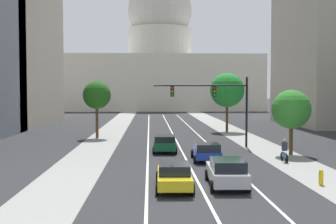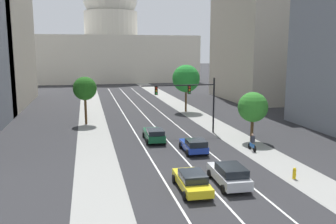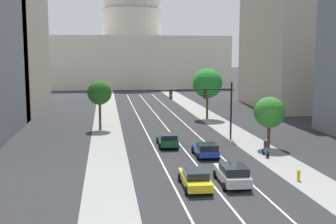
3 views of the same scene
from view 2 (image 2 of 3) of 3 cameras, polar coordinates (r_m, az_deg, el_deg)
The scene contains 18 objects.
ground_plane at distance 64.81m, azimuth -5.21°, elevation 1.06°, with size 400.00×400.00×0.00m, color #2B2B2D.
sidewalk_left at distance 59.33m, azimuth -12.03°, elevation 0.09°, with size 3.73×130.00×0.01m, color gray.
sidewalk_right at distance 61.50m, azimuth 2.62°, elevation 0.63°, with size 3.73×130.00×0.01m, color gray.
lane_stripe_left at distance 49.79m, azimuth -6.28°, elevation -1.58°, with size 0.16×90.00×0.01m, color white.
lane_stripe_center at distance 50.20m, azimuth -2.92°, elevation -1.44°, with size 0.16×90.00×0.01m, color white.
lane_stripe_right at distance 50.78m, azimuth 0.37°, elevation -1.30°, with size 0.16×90.00×0.01m, color white.
office_tower_far_right at distance 75.91m, azimuth 16.19°, elevation 13.10°, with size 18.66×22.58×29.30m.
capitol_building at distance 119.82m, azimuth -8.95°, elevation 10.62°, with size 51.90×26.31×36.65m.
car_blue at distance 34.80m, azimuth 4.17°, elevation -5.26°, with size 2.20×4.15×1.41m.
car_silver at distance 26.91m, azimuth 9.69°, elevation -9.72°, with size 2.25×4.81×1.59m.
car_green at distance 38.90m, azimuth -2.21°, elevation -3.56°, with size 2.20×4.86×1.51m.
car_yellow at distance 25.63m, azimuth 3.81°, elevation -10.82°, with size 2.08×4.81×1.41m.
traffic_signal_mast at distance 41.95m, azimuth 3.67°, elevation 2.67°, with size 8.77×0.39×6.56m.
fire_hydrant at distance 29.51m, azimuth 19.38°, elevation -9.12°, with size 0.26×0.35×0.91m.
cyclist at distance 36.19m, azimuth 13.23°, elevation -4.72°, with size 0.36×1.70×1.72m.
street_tree_mid_right at distance 39.39m, azimuth 13.29°, elevation 0.75°, with size 3.21×3.21×5.37m.
street_tree_mid_left at distance 48.59m, azimuth -13.04°, elevation 3.61°, with size 3.10×3.10×6.34m.
street_tree_near_right at distance 57.38m, azimuth 2.88°, elevation 5.31°, with size 4.37×4.37×7.51m.
Camera 2 is at (-8.43, -23.52, 9.72)m, focal length 38.48 mm.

